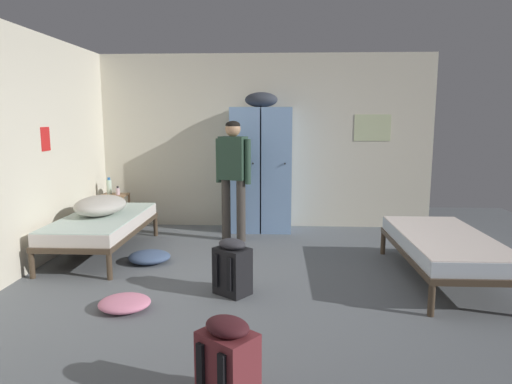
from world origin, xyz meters
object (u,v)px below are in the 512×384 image
at_px(shelf_unit, 115,209).
at_px(bedding_heap, 100,205).
at_px(water_bottle, 109,187).
at_px(backpack_maroon, 229,364).
at_px(locker_bank, 261,167).
at_px(person_traveler, 233,169).
at_px(lotion_bottle, 118,191).
at_px(clothes_pile_pink, 125,303).
at_px(bed_right, 445,245).
at_px(backpack_black, 233,268).
at_px(bed_left_rear, 102,224).
at_px(clothes_pile_denim, 149,257).

xyz_separation_m(shelf_unit, bedding_heap, (0.21, -1.07, 0.26)).
height_order(water_bottle, backpack_maroon, water_bottle).
distance_m(locker_bank, person_traveler, 0.71).
distance_m(water_bottle, lotion_bottle, 0.17).
distance_m(locker_bank, clothes_pile_pink, 3.34).
distance_m(locker_bank, bed_right, 2.96).
distance_m(backpack_black, clothes_pile_pink, 1.04).
bearing_deg(backpack_black, backpack_maroon, -85.20).
bearing_deg(bed_left_rear, shelf_unit, 102.26).
distance_m(bedding_heap, backpack_black, 2.27).
xyz_separation_m(bed_right, backpack_maroon, (-2.03, -2.24, -0.12)).
bearing_deg(bed_right, lotion_bottle, 155.63).
height_order(bedding_heap, lotion_bottle, bedding_heap).
bearing_deg(person_traveler, backpack_maroon, -84.89).
bearing_deg(person_traveler, shelf_unit, 167.14).
bearing_deg(bedding_heap, backpack_black, -36.25).
distance_m(bed_left_rear, bedding_heap, 0.25).
bearing_deg(backpack_maroon, bed_left_rear, 122.54).
bearing_deg(bedding_heap, person_traveler, 21.91).
bearing_deg(backpack_maroon, bedding_heap, 122.40).
bearing_deg(bed_left_rear, bed_right, -10.87).
bearing_deg(backpack_maroon, locker_bank, 89.63).
height_order(bed_left_rear, bed_right, same).
xyz_separation_m(shelf_unit, bed_left_rear, (0.25, -1.15, 0.04)).
xyz_separation_m(bed_right, water_bottle, (-4.27, 1.93, 0.30)).
height_order(locker_bank, person_traveler, locker_bank).
xyz_separation_m(person_traveler, lotion_bottle, (-1.76, 0.38, -0.37)).
relative_size(water_bottle, backpack_maroon, 0.45).
distance_m(shelf_unit, lotion_bottle, 0.29).
bearing_deg(person_traveler, clothes_pile_pink, -107.30).
height_order(locker_bank, bed_right, locker_bank).
xyz_separation_m(shelf_unit, backpack_black, (2.01, -2.39, -0.09)).
distance_m(locker_bank, bed_left_rear, 2.43).
bearing_deg(clothes_pile_pink, person_traveler, 72.70).
distance_m(water_bottle, clothes_pile_pink, 3.13).
distance_m(person_traveler, lotion_bottle, 1.84).
bearing_deg(locker_bank, bed_left_rear, -145.28).
relative_size(backpack_black, clothes_pile_denim, 1.11).
bearing_deg(lotion_bottle, locker_bank, 6.30).
distance_m(bedding_heap, clothes_pile_denim, 0.99).
xyz_separation_m(lotion_bottle, clothes_pile_pink, (1.01, -2.78, -0.57)).
bearing_deg(water_bottle, shelf_unit, -14.04).
height_order(locker_bank, bedding_heap, locker_bank).
bearing_deg(shelf_unit, locker_bank, 5.07).
xyz_separation_m(lotion_bottle, clothes_pile_denim, (0.86, -1.43, -0.56)).
xyz_separation_m(bed_left_rear, clothes_pile_denim, (0.68, -0.32, -0.31)).
xyz_separation_m(locker_bank, clothes_pile_denim, (-1.26, -1.67, -0.90)).
relative_size(bed_left_rear, backpack_black, 3.45).
distance_m(person_traveler, water_bottle, 1.98).
height_order(bed_right, backpack_maroon, backpack_maroon).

